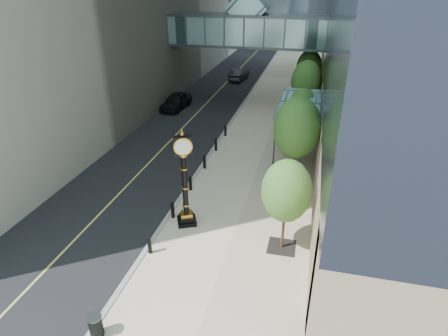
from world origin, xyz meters
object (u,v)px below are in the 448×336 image
at_px(pedestrian, 287,148).
at_px(street_clock, 185,186).
at_px(car_near, 176,101).
at_px(trash_bin, 96,326).
at_px(car_far, 239,74).

bearing_deg(pedestrian, street_clock, 88.72).
bearing_deg(car_near, pedestrian, -32.25).
bearing_deg(trash_bin, street_clock, 83.17).
bearing_deg(car_near, car_far, 79.80).
height_order(street_clock, pedestrian, street_clock).
relative_size(trash_bin, car_near, 0.19).
bearing_deg(car_near, trash_bin, -70.60).
distance_m(pedestrian, car_near, 15.65).
distance_m(pedestrian, car_far, 25.01).
bearing_deg(pedestrian, car_far, -46.39).
xyz_separation_m(street_clock, pedestrian, (4.62, 9.94, -1.54)).
bearing_deg(car_far, street_clock, 101.97).
distance_m(car_near, car_far, 14.49).
distance_m(street_clock, trash_bin, 8.11).
distance_m(trash_bin, car_far, 41.38).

